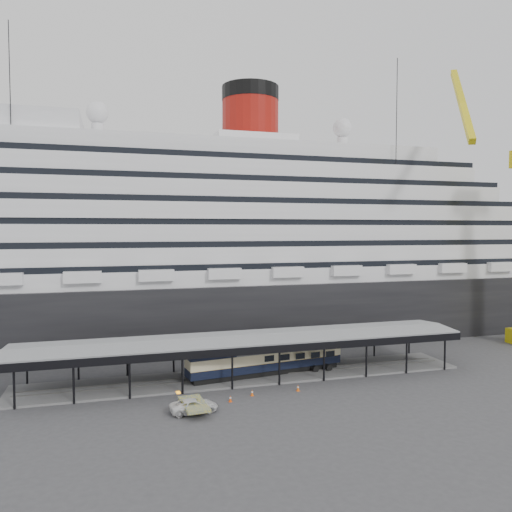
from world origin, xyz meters
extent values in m
plane|color=#38383B|center=(0.00, 0.00, 0.00)|extent=(200.00, 200.00, 0.00)
cube|color=black|center=(0.00, 32.00, 5.00)|extent=(130.00, 30.00, 10.00)
cylinder|color=maroon|center=(8.00, 32.00, 37.40)|extent=(10.00, 10.00, 9.00)
cylinder|color=black|center=(8.00, 32.00, 42.65)|extent=(10.10, 10.10, 2.50)
sphere|color=silver|center=(-18.00, 32.00, 37.70)|extent=(3.60, 3.60, 3.60)
sphere|color=silver|center=(26.00, 32.00, 37.70)|extent=(3.60, 3.60, 3.60)
cube|color=slate|center=(0.00, 5.00, 0.12)|extent=(56.00, 8.00, 0.24)
cube|color=slate|center=(0.00, 4.28, 0.28)|extent=(54.00, 0.08, 0.10)
cube|color=slate|center=(0.00, 5.72, 0.28)|extent=(54.00, 0.08, 0.10)
cube|color=black|center=(0.00, 0.50, 4.45)|extent=(56.00, 0.18, 0.90)
cube|color=black|center=(0.00, 9.50, 4.45)|extent=(56.00, 0.18, 0.90)
cube|color=slate|center=(0.00, 5.00, 5.18)|extent=(56.00, 9.00, 0.24)
cylinder|color=black|center=(-29.22, 21.75, 23.60)|extent=(0.12, 0.12, 47.21)
cube|color=gold|center=(39.13, 15.12, 39.20)|extent=(11.42, 18.78, 16.80)
cylinder|color=black|center=(30.26, 20.24, 23.60)|extent=(0.12, 0.12, 47.21)
imported|color=silver|center=(-8.34, -5.13, 0.67)|extent=(5.01, 2.60, 1.35)
cube|color=black|center=(2.51, 5.00, 0.57)|extent=(19.82, 4.94, 0.66)
cube|color=black|center=(2.51, 5.00, 1.41)|extent=(20.80, 5.44, 1.03)
cube|color=beige|center=(2.51, 5.00, 2.54)|extent=(20.80, 5.48, 1.22)
cube|color=black|center=(2.51, 5.00, 3.33)|extent=(20.80, 5.44, 0.38)
cube|color=#F25D0D|center=(-1.29, -1.93, 0.01)|extent=(0.38, 0.38, 0.03)
cone|color=#F25D0D|center=(-1.29, -1.93, 0.36)|extent=(0.32, 0.32, 0.68)
cylinder|color=white|center=(-1.29, -1.93, 0.42)|extent=(0.22, 0.22, 0.13)
cube|color=#ED4B0D|center=(-4.09, -3.15, 0.01)|extent=(0.44, 0.44, 0.03)
cone|color=#ED4B0D|center=(-4.09, -3.15, 0.36)|extent=(0.37, 0.37, 0.69)
cylinder|color=white|center=(-4.09, -3.15, 0.43)|extent=(0.22, 0.22, 0.13)
cube|color=#F35E0D|center=(4.22, -1.82, 0.01)|extent=(0.43, 0.43, 0.03)
cone|color=#F35E0D|center=(4.22, -1.82, 0.38)|extent=(0.36, 0.36, 0.71)
cylinder|color=white|center=(4.22, -1.82, 0.45)|extent=(0.23, 0.23, 0.14)
camera|label=1|loc=(-16.21, -54.59, 18.51)|focal=35.00mm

